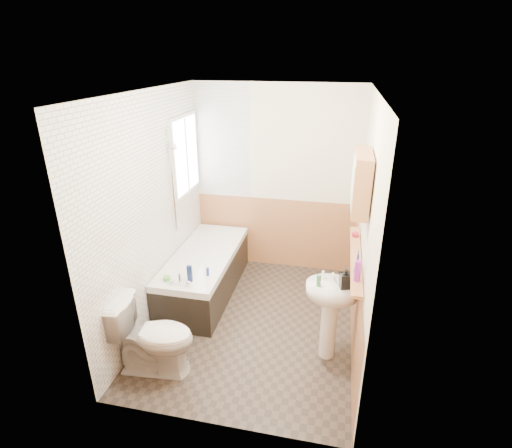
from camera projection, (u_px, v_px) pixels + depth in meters
The scene contains 26 objects.
floor at pixel (253, 322), 4.55m from camera, with size 2.80×2.80×0.00m, color #312922.
ceiling at pixel (252, 92), 3.56m from camera, with size 2.80×2.80×0.00m, color white.
wall_back at pixel (276, 181), 5.32m from camera, with size 2.20×0.02×2.50m, color #F0E6C6.
wall_front at pixel (209, 297), 2.79m from camera, with size 2.20×0.02×2.50m, color #F0E6C6.
wall_left at pixel (152, 212), 4.27m from camera, with size 0.02×2.80×2.50m, color #F0E6C6.
wall_right at pixel (365, 230), 3.84m from camera, with size 0.02×2.80×2.50m, color #F0E6C6.
wainscot_right at pixel (355, 296), 4.14m from camera, with size 0.01×2.80×1.00m, color #B7784B.
wainscot_front at pixel (214, 377), 3.10m from camera, with size 2.20×0.01×1.00m, color #B7784B.
wainscot_back at pixel (275, 232), 5.60m from camera, with size 2.20×0.01×1.00m, color #B7784B.
tile_cladding_left at pixel (154, 212), 4.26m from camera, with size 0.01×2.80×2.50m, color white.
tile_return_back at pixel (222, 141), 5.24m from camera, with size 0.75×0.01×1.50m, color white.
window at pixel (186, 155), 4.95m from camera, with size 0.03×0.79×0.99m.
bathtub at pixel (205, 272), 5.01m from camera, with size 0.70×1.72×0.69m.
shower_riser at pixel (173, 174), 4.54m from camera, with size 0.11×0.08×1.25m.
toilet at pixel (153, 336), 3.73m from camera, with size 0.43×0.78×0.76m, color white.
sink at pixel (330, 305), 3.82m from camera, with size 0.49×0.39×0.94m.
pine_shelf at pixel (356, 257), 3.82m from camera, with size 0.10×1.41×0.03m, color #B7784B.
medicine_cabinet at pixel (361, 182), 3.48m from camera, with size 0.15×0.58×0.53m.
foam_can at pixel (358, 271), 3.37m from camera, with size 0.06×0.06×0.19m, color purple.
green_bottle at pixel (358, 260), 3.49m from camera, with size 0.05×0.05×0.24m, color navy.
black_jar at pixel (355, 235), 4.20m from camera, with size 0.07×0.07×0.05m, color maroon.
soap_bottle at pixel (345, 283), 3.66m from camera, with size 0.09×0.21×0.10m, color black.
clear_bottle at pixel (319, 281), 3.68m from camera, with size 0.04×0.04×0.11m, color #388447.
blue_gel at pixel (190, 273), 4.27m from camera, with size 0.05×0.03×0.19m, color navy.
cream_jar at pixel (167, 278), 4.31m from camera, with size 0.08×0.08×0.05m, color #59C647.
orange_bottle at pixel (208, 272), 4.39m from camera, with size 0.03×0.03×0.10m, color #19339E.
Camera 1 is at (0.82, -3.65, 2.82)m, focal length 28.00 mm.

